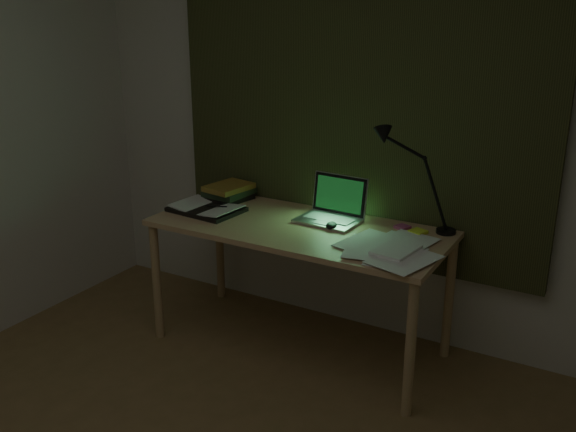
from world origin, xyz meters
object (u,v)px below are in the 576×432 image
laptop (328,201)px  desk_lamp (450,182)px  book_stack (229,192)px  desk (299,287)px  open_textbook (206,208)px  loose_papers (386,248)px

laptop → desk_lamp: desk_lamp is taller
book_stack → desk_lamp: (1.31, 0.08, 0.22)m
desk → book_stack: book_stack is taller
desk_lamp → open_textbook: bearing=-173.4°
desk → book_stack: bearing=161.8°
open_textbook → loose_papers: bearing=2.5°
open_textbook → book_stack: 0.24m
open_textbook → desk: bearing=9.6°
open_textbook → desk_lamp: bearing=19.1°
desk → open_textbook: bearing=-175.5°
laptop → open_textbook: 0.72m
desk → loose_papers: (0.54, -0.10, 0.38)m
open_textbook → book_stack: size_ratio=1.47×
book_stack → loose_papers: bearing=-14.5°
laptop → desk_lamp: (0.61, 0.15, 0.16)m
desk_lamp → book_stack: bearing=176.3°
loose_papers → desk_lamp: (0.18, 0.38, 0.26)m
book_stack → loose_papers: 1.17m
desk → laptop: (0.11, 0.13, 0.48)m
desk → book_stack: size_ratio=5.99×
loose_papers → desk_lamp: 0.49m
open_textbook → book_stack: bearing=98.2°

